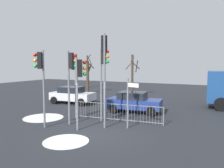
% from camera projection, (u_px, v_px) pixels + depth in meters
% --- Properties ---
extents(ground_plane, '(60.00, 60.00, 0.00)m').
position_uv_depth(ground_plane, '(94.00, 134.00, 11.53)').
color(ground_plane, '#26282D').
extents(traffic_light_mid_left, '(0.44, 0.49, 5.10)m').
position_uv_depth(traffic_light_mid_left, '(104.00, 60.00, 12.37)').
color(traffic_light_mid_left, slate).
rests_on(traffic_light_mid_left, ground).
extents(traffic_light_foreground_right, '(0.57, 0.34, 4.46)m').
position_uv_depth(traffic_light_foreground_right, '(103.00, 67.00, 13.74)').
color(traffic_light_foreground_right, slate).
rests_on(traffic_light_foreground_right, ground).
extents(traffic_light_rear_left, '(0.55, 0.37, 4.11)m').
position_uv_depth(traffic_light_rear_left, '(74.00, 71.00, 14.67)').
color(traffic_light_rear_left, slate).
rests_on(traffic_light_rear_left, ground).
extents(traffic_light_mid_right, '(0.55, 0.37, 4.21)m').
position_uv_depth(traffic_light_mid_right, '(71.00, 71.00, 12.99)').
color(traffic_light_mid_right, slate).
rests_on(traffic_light_mid_right, ground).
extents(traffic_light_foreground_left, '(0.51, 0.42, 4.22)m').
position_uv_depth(traffic_light_foreground_left, '(41.00, 71.00, 12.38)').
color(traffic_light_foreground_left, slate).
rests_on(traffic_light_foreground_left, ground).
extents(traffic_light_rear_right, '(0.47, 0.46, 3.81)m').
position_uv_depth(traffic_light_rear_right, '(80.00, 77.00, 11.94)').
color(traffic_light_rear_right, slate).
rests_on(traffic_light_rear_right, ground).
extents(direction_sign_post, '(0.75, 0.30, 2.73)m').
position_uv_depth(direction_sign_post, '(129.00, 100.00, 12.33)').
color(direction_sign_post, slate).
rests_on(direction_sign_post, ground).
extents(pedestrian_guard_railing, '(5.58, 0.61, 1.07)m').
position_uv_depth(pedestrian_guard_railing, '(117.00, 112.00, 13.92)').
color(pedestrian_guard_railing, slate).
rests_on(pedestrian_guard_railing, ground).
extents(car_white_trailing, '(3.91, 2.15, 1.47)m').
position_uv_depth(car_white_trailing, '(72.00, 95.00, 20.17)').
color(car_white_trailing, silver).
rests_on(car_white_trailing, ground).
extents(car_blue_far, '(3.96, 2.27, 1.47)m').
position_uv_depth(car_blue_far, '(134.00, 102.00, 16.50)').
color(car_blue_far, navy).
rests_on(car_blue_far, ground).
extents(bare_tree_left, '(1.15, 1.23, 3.84)m').
position_uv_depth(bare_tree_left, '(88.00, 76.00, 27.04)').
color(bare_tree_left, '#473828').
rests_on(bare_tree_left, ground).
extents(bare_tree_centre, '(1.43, 1.51, 4.43)m').
position_uv_depth(bare_tree_centre, '(132.00, 75.00, 24.43)').
color(bare_tree_centre, '#473828').
rests_on(bare_tree_centre, ground).
extents(bare_tree_right, '(1.21, 0.93, 4.85)m').
position_uv_depth(bare_tree_right, '(88.00, 71.00, 33.20)').
color(bare_tree_right, '#473828').
rests_on(bare_tree_right, ground).
extents(snow_patch_kerb, '(2.07, 2.07, 0.01)m').
position_uv_depth(snow_patch_kerb, '(66.00, 141.00, 10.37)').
color(snow_patch_kerb, white).
rests_on(snow_patch_kerb, ground).
extents(snow_patch_island, '(2.55, 2.55, 0.01)m').
position_uv_depth(snow_patch_island, '(43.00, 118.00, 14.87)').
color(snow_patch_island, white).
rests_on(snow_patch_island, ground).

